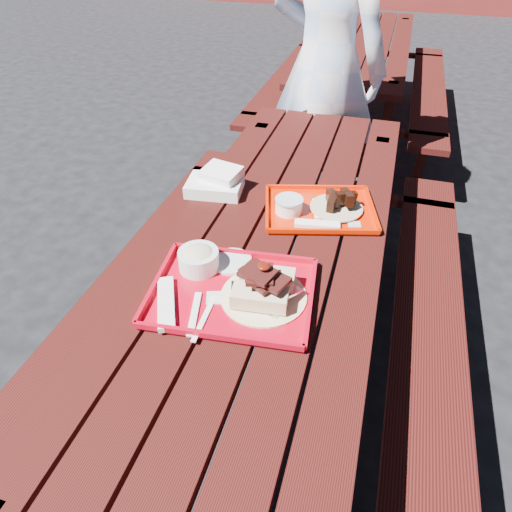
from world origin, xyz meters
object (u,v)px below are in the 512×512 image
picnic_table_near (268,288)px  picnic_table_far (359,66)px  far_tray (318,208)px  person (325,66)px  near_tray (233,282)px

picnic_table_near → picnic_table_far: 2.80m
picnic_table_far → far_tray: far_tray is taller
picnic_table_far → person: 1.47m
far_tray → near_tray: bearing=-108.3°
picnic_table_near → far_tray: far_tray is taller
picnic_table_near → picnic_table_far: size_ratio=1.00×
far_tray → person: 1.17m
picnic_table_near → near_tray: (-0.04, -0.24, 0.22)m
picnic_table_near → near_tray: near_tray is taller
far_tray → person: size_ratio=0.24×
near_tray → picnic_table_near: bearing=80.3°
near_tray → far_tray: (0.16, 0.48, -0.02)m
near_tray → far_tray: near_tray is taller
picnic_table_far → far_tray: (0.12, -2.56, 0.21)m
person → picnic_table_near: bearing=112.9°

